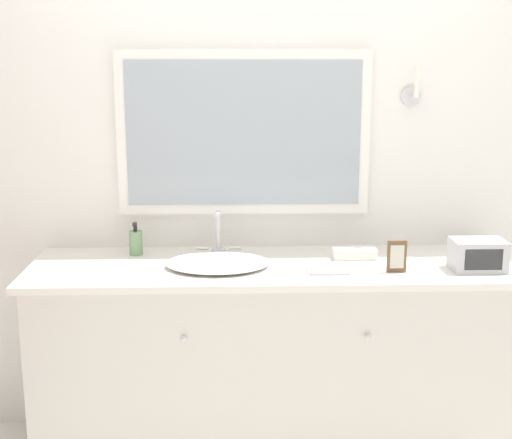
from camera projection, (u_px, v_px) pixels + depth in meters
name	position (u px, v px, depth m)	size (l,w,h in m)	color
wall_back	(268.00, 166.00, 3.35)	(8.00, 0.18, 2.55)	white
vanity_counter	(272.00, 360.00, 3.20)	(2.11, 0.62, 0.90)	beige
sink_basin	(218.00, 262.00, 3.07)	(0.45, 0.40, 0.21)	white
soap_bottle	(136.00, 242.00, 3.25)	(0.06, 0.06, 0.15)	#709966
appliance_box	(478.00, 255.00, 3.00)	(0.22, 0.15, 0.13)	#BCBCC1
picture_frame	(397.00, 256.00, 2.97)	(0.08, 0.01, 0.14)	brown
hand_towel_near_sink	(469.00, 249.00, 3.29)	(0.17, 0.13, 0.03)	white
hand_towel_far_corner	(354.00, 253.00, 3.20)	(0.19, 0.10, 0.05)	white
metal_tray	(328.00, 271.00, 2.99)	(0.17, 0.11, 0.01)	silver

